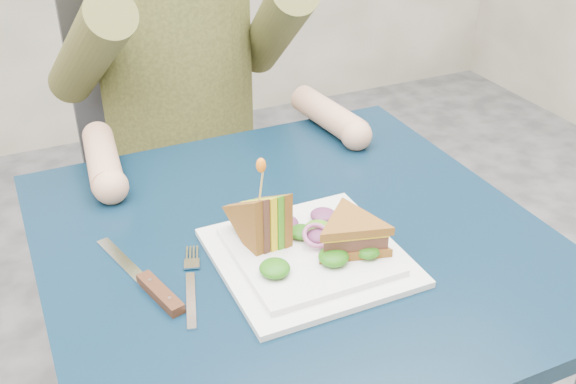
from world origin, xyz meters
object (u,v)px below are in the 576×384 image
chair (174,152)px  fork (191,287)px  sandwich_flat (351,234)px  knife (153,287)px  plate (309,255)px  diner (174,15)px  table (295,277)px  sandwich_upright (262,221)px

chair → fork: 0.81m
sandwich_flat → knife: size_ratio=0.69×
plate → diner: bearing=89.3°
table → plate: (-0.01, -0.06, 0.09)m
chair → knife: chair is taller
plate → sandwich_flat: size_ratio=1.74×
table → sandwich_upright: bearing=-163.4°
plate → sandwich_flat: (0.06, -0.03, 0.04)m
sandwich_upright → knife: sandwich_upright is taller
chair → diner: 0.39m
diner → knife: 0.70m
table → chair: 0.72m
knife → plate: bearing=-6.6°
chair → plate: size_ratio=3.58×
plate → fork: bearing=177.3°
chair → sandwich_flat: chair is taller
chair → diner: size_ratio=1.25×
plate → knife: (-0.22, 0.03, -0.00)m
diner → fork: 0.70m
fork → diner: bearing=74.3°
sandwich_flat → plate: bearing=155.6°
table → chair: size_ratio=0.81×
diner → knife: diner is taller
chair → fork: size_ratio=5.32×
fork → sandwich_flat: bearing=-8.2°
table → diner: size_ratio=1.01×
diner → knife: (-0.23, -0.63, -0.18)m
sandwich_flat → sandwich_upright: (-0.11, 0.07, 0.01)m
diner → sandwich_upright: 0.63m
knife → diner: bearing=69.9°
table → plate: plate is taller
table → fork: size_ratio=4.29×
sandwich_upright → knife: size_ratio=0.58×
sandwich_upright → chair: bearing=85.2°
chair → knife: 0.81m
diner → plate: diner is taller
table → fork: bearing=-163.3°
chair → plate: 0.80m
chair → diner: bearing=-90.0°
table → sandwich_flat: 0.16m
sandwich_flat → fork: size_ratio=0.85×
diner → plate: size_ratio=2.87×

